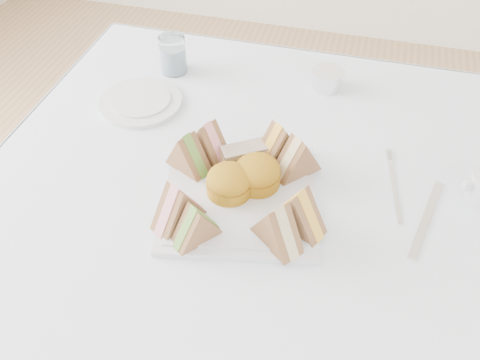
# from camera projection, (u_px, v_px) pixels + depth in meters

# --- Properties ---
(table) EXTENTS (0.90, 0.90, 0.74)m
(table) POSITION_uv_depth(u_px,v_px,m) (245.00, 298.00, 1.20)
(table) COLOR brown
(table) RESTS_ON floor
(tablecloth) EXTENTS (1.02, 1.02, 0.01)m
(tablecloth) POSITION_uv_depth(u_px,v_px,m) (247.00, 189.00, 0.94)
(tablecloth) COLOR silver
(tablecloth) RESTS_ON table
(serving_plate) EXTENTS (0.32, 0.32, 0.01)m
(serving_plate) POSITION_uv_depth(u_px,v_px,m) (240.00, 197.00, 0.91)
(serving_plate) COLOR silver
(serving_plate) RESTS_ON tablecloth
(sandwich_fl_a) EXTENTS (0.08, 0.10, 0.08)m
(sandwich_fl_a) POSITION_uv_depth(u_px,v_px,m) (177.00, 204.00, 0.84)
(sandwich_fl_a) COLOR brown
(sandwich_fl_a) RESTS_ON serving_plate
(sandwich_fl_b) EXTENTS (0.08, 0.09, 0.07)m
(sandwich_fl_b) POSITION_uv_depth(u_px,v_px,m) (196.00, 223.00, 0.82)
(sandwich_fl_b) COLOR brown
(sandwich_fl_b) RESTS_ON serving_plate
(sandwich_fr_a) EXTENTS (0.10, 0.08, 0.08)m
(sandwich_fr_a) POSITION_uv_depth(u_px,v_px,m) (299.00, 209.00, 0.83)
(sandwich_fr_a) COLOR brown
(sandwich_fr_a) RESTS_ON serving_plate
(sandwich_fr_b) EXTENTS (0.10, 0.09, 0.08)m
(sandwich_fr_b) POSITION_uv_depth(u_px,v_px,m) (278.00, 225.00, 0.81)
(sandwich_fr_b) COLOR brown
(sandwich_fr_b) RESTS_ON serving_plate
(sandwich_bl_a) EXTENTS (0.10, 0.08, 0.08)m
(sandwich_bl_a) POSITION_uv_depth(u_px,v_px,m) (188.00, 152.00, 0.93)
(sandwich_bl_a) COLOR brown
(sandwich_bl_a) RESTS_ON serving_plate
(sandwich_bl_b) EXTENTS (0.10, 0.08, 0.08)m
(sandwich_bl_b) POSITION_uv_depth(u_px,v_px,m) (208.00, 140.00, 0.95)
(sandwich_bl_b) COLOR brown
(sandwich_bl_b) RESTS_ON serving_plate
(sandwich_br_a) EXTENTS (0.09, 0.10, 0.08)m
(sandwich_br_a) POSITION_uv_depth(u_px,v_px,m) (297.00, 156.00, 0.92)
(sandwich_br_a) COLOR brown
(sandwich_br_a) RESTS_ON serving_plate
(sandwich_br_b) EXTENTS (0.09, 0.10, 0.08)m
(sandwich_br_b) POSITION_uv_depth(u_px,v_px,m) (278.00, 142.00, 0.95)
(sandwich_br_b) COLOR brown
(sandwich_br_b) RESTS_ON serving_plate
(scone_left) EXTENTS (0.09, 0.09, 0.06)m
(scone_left) POSITION_uv_depth(u_px,v_px,m) (229.00, 182.00, 0.89)
(scone_left) COLOR #9E701A
(scone_left) RESTS_ON serving_plate
(scone_right) EXTENTS (0.11, 0.11, 0.06)m
(scone_right) POSITION_uv_depth(u_px,v_px,m) (257.00, 173.00, 0.91)
(scone_right) COLOR #9E701A
(scone_right) RESTS_ON serving_plate
(pastry_slice) EXTENTS (0.09, 0.08, 0.04)m
(pastry_slice) POSITION_uv_depth(u_px,v_px,m) (245.00, 155.00, 0.95)
(pastry_slice) COLOR tan
(pastry_slice) RESTS_ON serving_plate
(side_plate) EXTENTS (0.23, 0.23, 0.01)m
(side_plate) POSITION_uv_depth(u_px,v_px,m) (141.00, 102.00, 1.12)
(side_plate) COLOR silver
(side_plate) RESTS_ON tablecloth
(water_glass) EXTENTS (0.08, 0.08, 0.09)m
(water_glass) POSITION_uv_depth(u_px,v_px,m) (173.00, 54.00, 1.18)
(water_glass) COLOR white
(water_glass) RESTS_ON tablecloth
(tea_strainer) EXTENTS (0.08, 0.08, 0.04)m
(tea_strainer) POSITION_uv_depth(u_px,v_px,m) (327.00, 80.00, 1.15)
(tea_strainer) COLOR silver
(tea_strainer) RESTS_ON tablecloth
(knife) EXTENTS (0.06, 0.20, 0.00)m
(knife) POSITION_uv_depth(u_px,v_px,m) (426.00, 219.00, 0.88)
(knife) COLOR silver
(knife) RESTS_ON tablecloth
(fork) EXTENTS (0.04, 0.16, 0.00)m
(fork) POSITION_uv_depth(u_px,v_px,m) (395.00, 191.00, 0.93)
(fork) COLOR silver
(fork) RESTS_ON tablecloth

